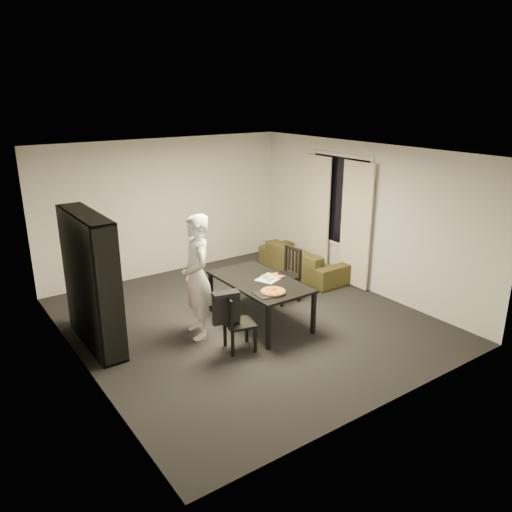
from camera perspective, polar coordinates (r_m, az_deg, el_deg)
room at (r=7.42m, az=-1.15°, el=1.76°), size 5.01×5.51×2.61m
window_pane at (r=9.36m, az=9.52°, el=6.27°), size 0.02×1.40×1.60m
window_frame at (r=9.36m, az=9.50°, el=6.27°), size 0.03×1.52×1.72m
curtain_left at (r=9.03m, az=11.32°, el=3.44°), size 0.03×0.70×2.25m
curtain_right at (r=9.75m, az=6.92°, el=4.76°), size 0.03×0.70×2.25m
bookshelf at (r=7.19m, az=-18.31°, el=-2.71°), size 0.35×1.50×1.90m
dining_table at (r=7.60m, az=0.43°, el=-3.23°), size 0.92×1.65×0.69m
chair_left at (r=6.84m, az=-2.50°, el=-7.24°), size 0.46×0.46×0.82m
chair_right at (r=8.47m, az=3.67°, el=-1.68°), size 0.43×0.43×0.92m
draped_jacket at (r=6.72m, az=-3.43°, el=-5.78°), size 0.39×0.24×0.45m
person at (r=7.14m, az=-6.78°, el=-2.39°), size 0.57×0.74×1.82m
baking_tray at (r=7.09m, az=1.50°, el=-4.30°), size 0.43×0.36×0.01m
pepperoni_pizza at (r=7.11m, az=1.97°, el=-4.05°), size 0.35×0.35×0.03m
kitchen_towel at (r=7.64m, az=1.55°, el=-2.58°), size 0.48×0.43×0.01m
pizza_slices at (r=7.68m, az=1.83°, el=-2.37°), size 0.38×0.32×0.01m
sofa at (r=9.76m, az=5.45°, el=-0.46°), size 0.77×1.96×0.57m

